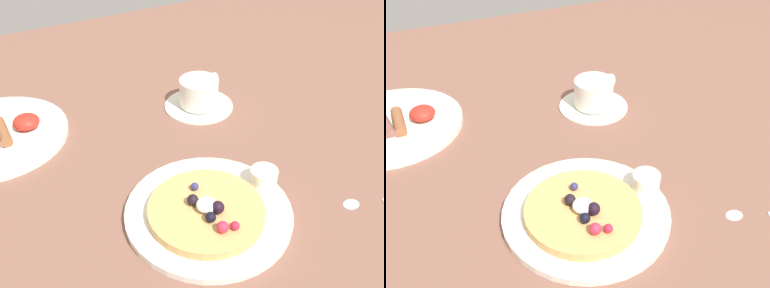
# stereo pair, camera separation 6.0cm
# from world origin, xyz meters

# --- Properties ---
(ground_plane) EXTENTS (2.08, 1.52, 0.03)m
(ground_plane) POSITION_xyz_m (0.00, 0.00, -0.01)
(ground_plane) COLOR brown
(pancake_plate) EXTENTS (0.26, 0.26, 0.01)m
(pancake_plate) POSITION_xyz_m (-0.03, -0.12, 0.01)
(pancake_plate) COLOR white
(pancake_plate) RESTS_ON ground_plane
(pancake_with_berries) EXTENTS (0.18, 0.18, 0.03)m
(pancake_with_berries) POSITION_xyz_m (-0.04, -0.13, 0.02)
(pancake_with_berries) COLOR tan
(pancake_with_berries) RESTS_ON pancake_plate
(syrup_ramekin) EXTENTS (0.04, 0.04, 0.03)m
(syrup_ramekin) POSITION_xyz_m (0.08, -0.11, 0.03)
(syrup_ramekin) COLOR white
(syrup_ramekin) RESTS_ON pancake_plate
(fried_breakfast) EXTENTS (0.15, 0.10, 0.03)m
(fried_breakfast) POSITION_xyz_m (-0.26, 0.23, 0.02)
(fried_breakfast) COLOR brown
(fried_breakfast) RESTS_ON breakfast_plate
(coffee_saucer) EXTENTS (0.14, 0.14, 0.01)m
(coffee_saucer) POSITION_xyz_m (0.11, 0.16, 0.00)
(coffee_saucer) COLOR white
(coffee_saucer) RESTS_ON ground_plane
(coffee_cup) EXTENTS (0.11, 0.08, 0.06)m
(coffee_cup) POSITION_xyz_m (0.12, 0.16, 0.04)
(coffee_cup) COLOR white
(coffee_cup) RESTS_ON coffee_saucer
(teaspoon) EXTENTS (0.17, 0.07, 0.01)m
(teaspoon) POSITION_xyz_m (0.22, -0.23, 0.00)
(teaspoon) COLOR silver
(teaspoon) RESTS_ON ground_plane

